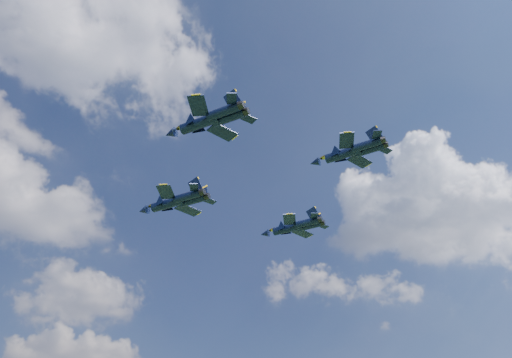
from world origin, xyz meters
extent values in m
cylinder|color=black|center=(-9.02, 16.54, 57.45)|extent=(7.56, 9.55, 2.05)
cone|color=black|center=(-12.81, 21.93, 57.45)|extent=(3.28, 3.53, 1.93)
ellipsoid|color=brown|center=(-11.17, 19.61, 58.07)|extent=(2.78, 3.30, 0.93)
cube|color=black|center=(-11.05, 12.32, 57.45)|extent=(5.32, 6.00, 0.20)
cube|color=black|center=(-4.36, 17.03, 57.45)|extent=(5.77, 4.07, 0.20)
cube|color=black|center=(-6.66, 8.05, 57.45)|extent=(2.75, 3.21, 0.16)
cube|color=black|center=(-1.82, 11.45, 57.45)|extent=(2.92, 2.03, 0.16)
cube|color=black|center=(-5.79, 9.77, 59.04)|extent=(2.59, 2.38, 3.42)
cube|color=black|center=(-3.74, 11.21, 59.04)|extent=(1.97, 3.18, 3.42)
cylinder|color=black|center=(-13.68, -12.03, 56.45)|extent=(6.77, 8.73, 1.86)
cone|color=black|center=(-17.05, -7.08, 56.45)|extent=(2.96, 3.21, 1.76)
ellipsoid|color=brown|center=(-15.59, -9.22, 57.02)|extent=(2.50, 3.01, 0.85)
cube|color=black|center=(-15.59, -15.83, 56.45)|extent=(4.87, 5.44, 0.19)
cube|color=black|center=(-9.44, -11.65, 56.45)|extent=(5.21, 3.63, 0.19)
cube|color=black|center=(-11.65, -19.78, 56.45)|extent=(2.53, 2.92, 0.14)
cube|color=black|center=(-7.21, -16.76, 56.45)|extent=(2.63, 1.81, 0.14)
cube|color=black|center=(-10.84, -18.22, 57.90)|extent=(2.32, 2.19, 3.11)
cube|color=black|center=(-8.96, -16.95, 57.90)|extent=(1.78, 2.91, 3.11)
cylinder|color=black|center=(17.88, 12.33, 56.32)|extent=(6.66, 8.56, 1.82)
cone|color=black|center=(14.56, 17.18, 56.32)|extent=(2.91, 3.15, 1.72)
ellipsoid|color=brown|center=(15.99, 15.09, 56.87)|extent=(2.46, 2.95, 0.83)
cube|color=black|center=(16.01, 8.60, 56.32)|extent=(4.78, 5.34, 0.18)
cube|color=black|center=(22.04, 12.72, 56.32)|extent=(5.12, 3.58, 0.18)
cube|color=black|center=(19.89, 4.73, 56.32)|extent=(2.47, 2.86, 0.14)
cube|color=black|center=(24.24, 7.71, 56.32)|extent=(2.59, 1.78, 0.14)
cube|color=black|center=(20.68, 6.26, 57.73)|extent=(2.28, 2.15, 3.05)
cube|color=black|center=(22.52, 7.52, 57.73)|extent=(1.75, 2.85, 3.05)
cylinder|color=black|center=(12.45, -15.86, 56.76)|extent=(6.15, 8.15, 1.72)
cone|color=black|center=(9.41, -11.21, 56.76)|extent=(2.72, 2.97, 1.63)
ellipsoid|color=brown|center=(10.72, -13.21, 57.28)|extent=(2.28, 2.80, 0.78)
cube|color=black|center=(10.61, -19.34, 56.76)|extent=(4.56, 5.03, 0.17)
cube|color=black|center=(16.38, -15.57, 56.76)|extent=(4.80, 3.29, 0.17)
cube|color=black|center=(14.19, -23.06, 56.76)|extent=(2.36, 2.70, 0.13)
cube|color=black|center=(18.35, -20.34, 56.76)|extent=(2.42, 1.64, 0.13)
cube|color=black|center=(14.97, -21.64, 58.10)|extent=(2.11, 2.07, 2.88)
cube|color=black|center=(16.73, -20.49, 58.10)|extent=(1.64, 2.71, 2.88)
camera|label=1|loc=(-35.21, -71.93, 3.39)|focal=35.00mm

